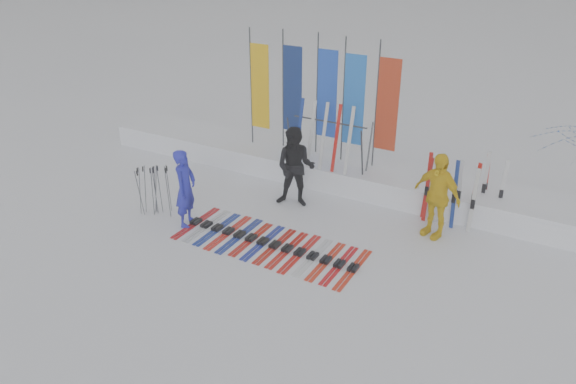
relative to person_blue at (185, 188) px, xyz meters
The scene contains 10 objects.
ground 2.34m from the person_blue, 22.19° to the right, with size 120.00×120.00×0.00m, color white.
snow_bank 4.32m from the person_blue, 62.25° to the left, with size 14.00×1.60×0.60m, color white.
person_blue is the anchor object (origin of this frame).
person_black 2.67m from the person_blue, 50.94° to the left, with size 0.96×0.75×1.98m, color black.
person_yellow 5.53m from the person_blue, 24.12° to the left, with size 1.14×0.48×1.95m, color yellow.
ski_row 2.27m from the person_blue, ahead, with size 4.10×1.69×0.07m.
pole_cluster 1.03m from the person_blue, behind, with size 0.75×0.61×1.26m.
feather_flags 4.42m from the person_blue, 70.62° to the left, with size 4.18×0.27×3.20m.
ski_rack 3.93m from the person_blue, 60.32° to the left, with size 2.04×0.80×1.23m.
upright_skis 6.24m from the person_blue, 30.32° to the left, with size 1.60×1.15×1.69m.
Camera 1 is at (5.54, -7.95, 6.31)m, focal length 35.00 mm.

